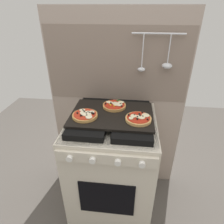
# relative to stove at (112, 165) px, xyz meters

# --- Properties ---
(ground_plane) EXTENTS (4.00, 4.00, 0.00)m
(ground_plane) POSITION_rel_stove_xyz_m (0.00, 0.00, -0.45)
(ground_plane) COLOR #4C4742
(kitchen_backsplash) EXTENTS (1.10, 0.09, 1.55)m
(kitchen_backsplash) POSITION_rel_stove_xyz_m (0.00, 0.34, 0.34)
(kitchen_backsplash) COLOR gray
(kitchen_backsplash) RESTS_ON ground_plane
(stove) EXTENTS (0.60, 0.64, 0.90)m
(stove) POSITION_rel_stove_xyz_m (0.00, 0.00, 0.00)
(stove) COLOR beige
(stove) RESTS_ON ground_plane
(baking_tray) EXTENTS (0.54, 0.38, 0.02)m
(baking_tray) POSITION_rel_stove_xyz_m (0.00, 0.00, 0.46)
(baking_tray) COLOR black
(baking_tray) RESTS_ON stove
(pizza_left) EXTENTS (0.16, 0.16, 0.03)m
(pizza_left) POSITION_rel_stove_xyz_m (-0.17, -0.06, 0.48)
(pizza_left) COLOR tan
(pizza_left) RESTS_ON baking_tray
(pizza_right) EXTENTS (0.16, 0.16, 0.03)m
(pizza_right) POSITION_rel_stove_xyz_m (0.17, -0.07, 0.48)
(pizza_right) COLOR tan
(pizza_right) RESTS_ON baking_tray
(pizza_center) EXTENTS (0.16, 0.16, 0.03)m
(pizza_center) POSITION_rel_stove_xyz_m (0.01, 0.10, 0.48)
(pizza_center) COLOR #C18947
(pizza_center) RESTS_ON baking_tray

